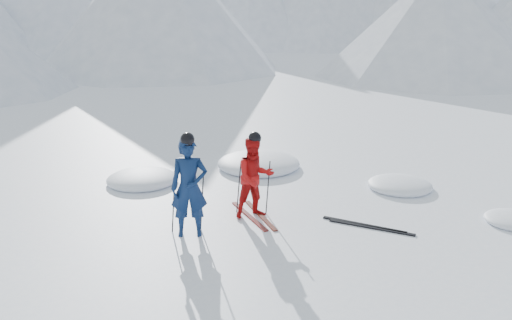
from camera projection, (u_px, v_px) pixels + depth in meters
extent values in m
plane|color=white|center=(338.00, 213.00, 11.38)|extent=(160.00, 160.00, 0.00)
cone|color=#B2BCD1|center=(437.00, 20.00, 31.22)|extent=(14.00, 14.00, 6.50)
imported|color=#0B1E46|center=(189.00, 188.00, 10.08)|extent=(0.71, 0.49, 1.89)
imported|color=#B20E0E|center=(255.00, 178.00, 10.98)|extent=(0.94, 0.81, 1.69)
cylinder|color=black|center=(174.00, 202.00, 10.26)|extent=(0.13, 0.09, 1.26)
cylinder|color=black|center=(202.00, 198.00, 10.44)|extent=(0.13, 0.07, 1.26)
cylinder|color=black|center=(239.00, 187.00, 11.26)|extent=(0.11, 0.09, 1.12)
cylinder|color=black|center=(268.00, 187.00, 11.25)|extent=(0.11, 0.08, 1.12)
cube|color=black|center=(249.00, 216.00, 11.20)|extent=(0.53, 1.67, 0.03)
cube|color=black|center=(261.00, 215.00, 11.24)|extent=(0.41, 1.69, 0.03)
cube|color=black|center=(364.00, 225.00, 10.75)|extent=(1.41, 1.09, 0.03)
cube|color=black|center=(371.00, 227.00, 10.62)|extent=(1.44, 1.05, 0.03)
ellipsoid|color=white|center=(143.00, 182.00, 13.33)|extent=(1.74, 1.74, 0.38)
ellipsoid|color=white|center=(400.00, 188.00, 12.92)|extent=(1.52, 1.52, 0.34)
ellipsoid|color=white|center=(259.00, 167.00, 14.55)|extent=(2.22, 2.22, 0.49)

